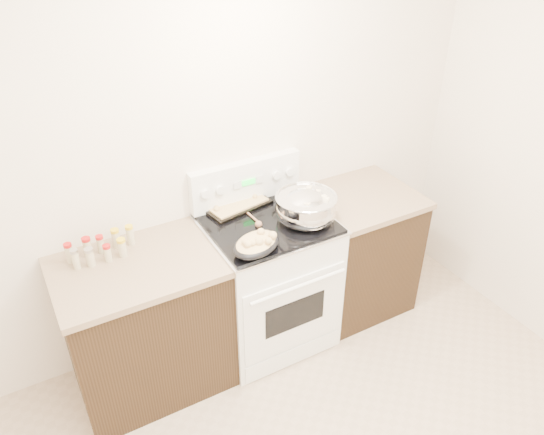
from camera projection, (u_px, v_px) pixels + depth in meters
room_shell at (388, 261)px, 1.66m from camera, size 4.10×3.60×2.75m
counter_left at (147, 325)px, 3.18m from camera, size 0.93×0.67×0.92m
counter_right at (356, 250)px, 3.82m from camera, size 0.73×0.67×0.92m
kitchen_range at (268, 279)px, 3.50m from camera, size 0.78×0.73×1.22m
mixing_bowl at (306, 208)px, 3.22m from camera, size 0.48×0.48×0.22m
roasting_pan at (256, 244)px, 2.97m from camera, size 0.37×0.32×0.11m
baking_sheet at (234, 202)px, 3.41m from camera, size 0.46×0.36×0.06m
wooden_spoon at (256, 221)px, 3.24m from camera, size 0.04×0.25×0.04m
blue_ladle at (323, 211)px, 3.30m from camera, size 0.14×0.24×0.09m
spice_jars at (101, 248)px, 2.96m from camera, size 0.39×0.15×0.12m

